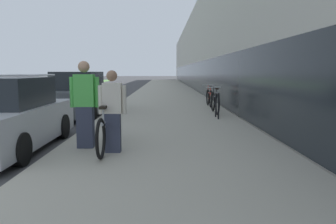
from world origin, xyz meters
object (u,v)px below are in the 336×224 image
at_px(person_rider, 113,111).
at_px(cruiser_bike_nearest, 215,102).
at_px(parked_sedan_curbside, 5,118).
at_px(person_bystander, 85,105).
at_px(cruiser_bike_middle, 209,98).
at_px(vintage_roadster_curbside, 79,96).
at_px(tandem_bicycle, 108,129).
at_px(bike_rack_hoop, 217,102).

bearing_deg(person_rider, cruiser_bike_nearest, 63.77).
bearing_deg(cruiser_bike_nearest, person_rider, -116.23).
distance_m(cruiser_bike_nearest, parked_sedan_curbside, 7.23).
height_order(person_rider, person_bystander, person_bystander).
relative_size(person_rider, cruiser_bike_middle, 0.91).
height_order(person_rider, vintage_roadster_curbside, person_rider).
bearing_deg(tandem_bicycle, vintage_roadster_curbside, 109.50).
height_order(parked_sedan_curbside, vintage_roadster_curbside, vintage_roadster_curbside).
bearing_deg(parked_sedan_curbside, person_rider, -17.45).
xyz_separation_m(tandem_bicycle, cruiser_bike_nearest, (2.97, 5.47, 0.01)).
distance_m(bike_rack_hoop, cruiser_bike_middle, 3.59).
relative_size(tandem_bicycle, cruiser_bike_middle, 1.36).
bearing_deg(vintage_roadster_curbside, cruiser_bike_middle, 19.58).
height_order(cruiser_bike_middle, parked_sedan_curbside, parked_sedan_curbside).
relative_size(person_bystander, cruiser_bike_nearest, 0.96).
bearing_deg(cruiser_bike_nearest, bike_rack_hoop, -95.77).
distance_m(cruiser_bike_middle, parked_sedan_curbside, 9.06).
relative_size(cruiser_bike_nearest, vintage_roadster_curbside, 0.39).
bearing_deg(bike_rack_hoop, cruiser_bike_nearest, 84.23).
height_order(tandem_bicycle, bike_rack_hoop, tandem_bicycle).
distance_m(person_rider, person_bystander, 0.72).
distance_m(person_rider, bike_rack_hoop, 5.26).
bearing_deg(parked_sedan_curbside, cruiser_bike_middle, 54.00).
height_order(cruiser_bike_nearest, cruiser_bike_middle, cruiser_bike_nearest).
distance_m(tandem_bicycle, bike_rack_hoop, 5.09).
height_order(person_bystander, vintage_roadster_curbside, person_bystander).
distance_m(person_bystander, bike_rack_hoop, 5.30).
bearing_deg(person_bystander, bike_rack_hoop, 51.21).
xyz_separation_m(person_rider, cruiser_bike_nearest, (2.83, 5.75, -0.38)).
distance_m(bike_rack_hoop, cruiser_bike_nearest, 1.25).
bearing_deg(tandem_bicycle, parked_sedan_curbside, 168.20).
xyz_separation_m(person_bystander, parked_sedan_curbside, (-1.78, 0.37, -0.31)).
height_order(tandem_bicycle, vintage_roadster_curbside, vintage_roadster_curbside).
relative_size(person_rider, bike_rack_hoop, 1.83).
bearing_deg(cruiser_bike_middle, parked_sedan_curbside, -126.00).
relative_size(person_rider, parked_sedan_curbside, 0.38).
relative_size(cruiser_bike_nearest, parked_sedan_curbside, 0.45).
bearing_deg(person_rider, person_bystander, 147.77).
xyz_separation_m(cruiser_bike_nearest, parked_sedan_curbside, (-5.22, -5.00, 0.16)).
bearing_deg(tandem_bicycle, cruiser_bike_middle, 68.48).
bearing_deg(vintage_roadster_curbside, person_bystander, -74.37).
xyz_separation_m(cruiser_bike_nearest, cruiser_bike_middle, (0.11, 2.34, -0.01)).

